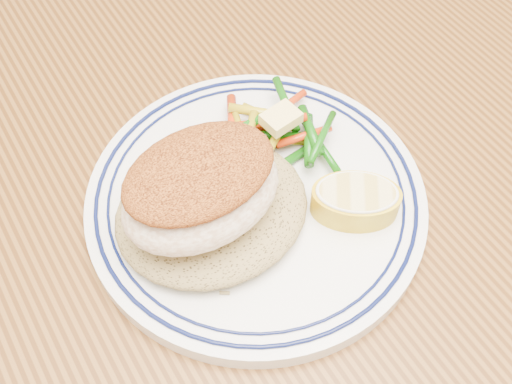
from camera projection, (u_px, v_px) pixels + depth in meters
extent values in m
cube|color=#4C2A0F|center=(263.00, 245.00, 0.49)|extent=(1.50, 0.90, 0.04)
cylinder|color=#4C2A0F|center=(462.00, 31.00, 1.19)|extent=(0.07, 0.07, 0.71)
cylinder|color=white|center=(256.00, 201.00, 0.48)|extent=(0.25, 0.25, 0.01)
torus|color=#0A113F|center=(256.00, 195.00, 0.48)|extent=(0.24, 0.24, 0.00)
torus|color=#0A113F|center=(256.00, 195.00, 0.48)|extent=(0.22, 0.22, 0.00)
ellipsoid|color=olive|center=(212.00, 207.00, 0.46)|extent=(0.14, 0.13, 0.03)
ellipsoid|color=white|center=(201.00, 194.00, 0.43)|extent=(0.12, 0.09, 0.05)
ellipsoid|color=#964A18|center=(199.00, 172.00, 0.41)|extent=(0.11, 0.08, 0.02)
cylinder|color=red|center=(271.00, 143.00, 0.50)|extent=(0.05, 0.03, 0.01)
cylinder|color=#AF9712|center=(267.00, 139.00, 0.50)|extent=(0.05, 0.04, 0.01)
cylinder|color=#11570A|center=(282.00, 165.00, 0.49)|extent=(0.06, 0.02, 0.01)
cylinder|color=#AF9712|center=(268.00, 117.00, 0.51)|extent=(0.03, 0.04, 0.01)
cylinder|color=red|center=(283.00, 108.00, 0.52)|extent=(0.05, 0.02, 0.01)
cylinder|color=#11570A|center=(275.00, 136.00, 0.50)|extent=(0.05, 0.03, 0.01)
cylinder|color=#11570A|center=(320.00, 145.00, 0.50)|extent=(0.02, 0.06, 0.01)
cylinder|color=red|center=(244.00, 146.00, 0.49)|extent=(0.05, 0.03, 0.01)
cylinder|color=#AF9712|center=(244.00, 143.00, 0.49)|extent=(0.05, 0.02, 0.01)
cylinder|color=#AF9712|center=(226.00, 130.00, 0.50)|extent=(0.05, 0.03, 0.01)
cylinder|color=#11570A|center=(309.00, 140.00, 0.49)|extent=(0.03, 0.05, 0.01)
cylinder|color=red|center=(232.00, 123.00, 0.50)|extent=(0.04, 0.06, 0.01)
cylinder|color=red|center=(304.00, 136.00, 0.49)|extent=(0.05, 0.01, 0.01)
cylinder|color=#AF9712|center=(243.00, 137.00, 0.49)|extent=(0.02, 0.05, 0.01)
cylinder|color=#11570A|center=(310.00, 130.00, 0.49)|extent=(0.02, 0.05, 0.01)
cylinder|color=#11570A|center=(258.00, 163.00, 0.48)|extent=(0.04, 0.05, 0.01)
cylinder|color=#11570A|center=(286.00, 104.00, 0.51)|extent=(0.02, 0.05, 0.01)
cylinder|color=#AF9712|center=(262.00, 113.00, 0.50)|extent=(0.05, 0.04, 0.01)
cylinder|color=#AF9712|center=(269.00, 150.00, 0.48)|extent=(0.05, 0.04, 0.01)
cylinder|color=#11570A|center=(322.00, 137.00, 0.49)|extent=(0.05, 0.04, 0.01)
cylinder|color=#AF9712|center=(247.00, 142.00, 0.48)|extent=(0.04, 0.04, 0.01)
cylinder|color=#11570A|center=(243.00, 128.00, 0.49)|extent=(0.06, 0.01, 0.01)
cylinder|color=red|center=(269.00, 122.00, 0.49)|extent=(0.06, 0.03, 0.01)
cube|color=#FFDF7C|center=(281.00, 118.00, 0.48)|extent=(0.03, 0.02, 0.01)
torus|color=white|center=(357.00, 192.00, 0.45)|extent=(0.08, 0.08, 0.00)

